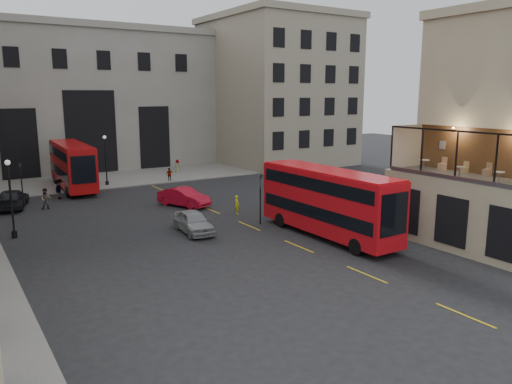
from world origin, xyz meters
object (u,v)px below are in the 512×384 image
cafe_table_near (499,176)px  cafe_table_far (424,164)px  pedestrian_b (60,189)px  pedestrian_a (46,199)px  cafe_chair_d (442,166)px  pedestrian_c (170,175)px  street_lamp_a (11,203)px  traffic_light_near (260,192)px  traffic_light_far (21,179)px  street_lamp_b (106,163)px  cafe_table_mid (460,170)px  car_c (12,199)px  pedestrian_d (177,166)px  cyclist (237,205)px  bus_far (72,164)px  car_b (184,197)px  car_a (193,222)px  bus_near (328,199)px  bicycle (191,216)px  cafe_chair_b (487,172)px  cafe_chair_c (464,170)px

cafe_table_near → cafe_table_far: bearing=86.3°
pedestrian_b → pedestrian_a: bearing=-164.8°
cafe_chair_d → pedestrian_c: bearing=102.8°
pedestrian_a → cafe_chair_d: 31.49m
street_lamp_a → cafe_table_far: bearing=-33.7°
street_lamp_a → pedestrian_a: (3.49, 7.89, -1.50)m
traffic_light_near → traffic_light_far: bearing=131.2°
traffic_light_near → street_lamp_b: street_lamp_b is taller
traffic_light_far → pedestrian_c: (15.61, 4.84, -1.65)m
street_lamp_b → cafe_chair_d: 34.13m
pedestrian_a → cafe_table_mid: size_ratio=2.60×
street_lamp_b → car_c: size_ratio=0.99×
cafe_table_mid → pedestrian_d: bearing=92.6°
cyclist → pedestrian_a: bearing=57.4°
cafe_table_near → cafe_chair_d: (2.07, 5.25, -0.24)m
cafe_table_far → pedestrian_d: bearing=92.9°
cafe_table_near → cafe_chair_d: cafe_chair_d is taller
street_lamp_a → bus_far: bearing=64.7°
bus_far → pedestrian_a: (-4.12, -8.21, -1.73)m
pedestrian_c → car_b: bearing=72.8°
traffic_light_near → street_lamp_a: 17.09m
pedestrian_d → car_a: bearing=142.6°
bus_near → pedestrian_b: bus_near is taller
pedestrian_b → street_lamp_a: bearing=-163.1°
traffic_light_far → bicycle: bearing=-52.4°
bicycle → pedestrian_c: 18.56m
bus_far → cafe_chair_d: 35.67m
traffic_light_far → car_c: size_ratio=0.70×
pedestrian_a → cafe_chair_b: (21.15, -26.27, 3.96)m
bicycle → pedestrian_d: 24.79m
street_lamp_b → cafe_chair_b: size_ratio=6.41×
traffic_light_near → bus_far: bus_far is taller
car_b → pedestrian_b: size_ratio=2.61×
street_lamp_b → pedestrian_c: 6.91m
bus_far → car_c: bearing=-136.5°
bus_far → pedestrian_c: bearing=-7.1°
pedestrian_d → cafe_chair_c: bearing=169.4°
bus_far → car_a: bus_far is taller
pedestrian_a → cafe_table_mid: cafe_table_mid is taller
traffic_light_far → bus_far: (5.61, 6.10, 0.20)m
car_b → bus_far: bearing=91.2°
traffic_light_far → bus_near: size_ratio=0.33×
car_a → pedestrian_b: (-5.47, 16.99, 0.16)m
pedestrian_c → cafe_chair_d: 31.15m
cafe_chair_d → pedestrian_d: bearing=95.6°
cyclist → cafe_chair_c: 17.32m
street_lamp_a → car_c: size_ratio=0.99×
bus_far → cafe_chair_d: (16.84, -31.37, 2.23)m
traffic_light_far → street_lamp_b: size_ratio=0.71×
bicycle → cafe_table_mid: size_ratio=2.66×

